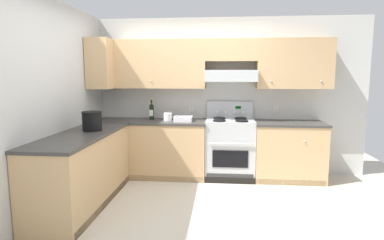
{
  "coord_description": "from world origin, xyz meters",
  "views": [
    {
      "loc": [
        0.47,
        -3.71,
        1.62
      ],
      "look_at": [
        0.07,
        0.7,
        1.0
      ],
      "focal_mm": 29.73,
      "sensor_mm": 36.0,
      "label": 1
    }
  ],
  "objects": [
    {
      "name": "stove",
      "position": [
        0.62,
        1.25,
        0.48
      ],
      "size": [
        0.76,
        0.62,
        1.2
      ],
      "color": "#B7BABC",
      "rests_on": "ground_plane"
    },
    {
      "name": "counter_back_run",
      "position": [
        0.16,
        1.24,
        0.45
      ],
      "size": [
        3.6,
        0.65,
        0.91
      ],
      "color": "tan",
      "rests_on": "ground_plane"
    },
    {
      "name": "ground_plane",
      "position": [
        0.0,
        0.0,
        0.0
      ],
      "size": [
        7.04,
        7.04,
        0.0
      ],
      "primitive_type": "plane",
      "color": "beige"
    },
    {
      "name": "paper_towel_roll",
      "position": [
        -0.38,
        1.27,
        0.97
      ],
      "size": [
        0.13,
        0.13,
        0.12
      ],
      "color": "white",
      "rests_on": "counter_back_run"
    },
    {
      "name": "wall_left",
      "position": [
        -1.59,
        0.23,
        1.34
      ],
      "size": [
        0.47,
        4.0,
        2.55
      ],
      "color": "silver",
      "rests_on": "ground_plane"
    },
    {
      "name": "bowl",
      "position": [
        -0.12,
        1.19,
        0.94
      ],
      "size": [
        0.28,
        0.24,
        0.07
      ],
      "color": "silver",
      "rests_on": "counter_back_run"
    },
    {
      "name": "bucket",
      "position": [
        -1.19,
        0.22,
        1.04
      ],
      "size": [
        0.26,
        0.26,
        0.25
      ],
      "color": "black",
      "rests_on": "counter_left_run"
    },
    {
      "name": "wall_back",
      "position": [
        0.41,
        1.53,
        1.48
      ],
      "size": [
        4.68,
        0.57,
        2.55
      ],
      "color": "silver",
      "rests_on": "ground_plane"
    },
    {
      "name": "counter_left_run",
      "position": [
        -1.24,
        -0.0,
        0.45
      ],
      "size": [
        0.63,
        1.91,
        0.91
      ],
      "color": "tan",
      "rests_on": "ground_plane"
    },
    {
      "name": "wine_bottle",
      "position": [
        -0.66,
        1.35,
        1.05
      ],
      "size": [
        0.08,
        0.08,
        0.35
      ],
      "color": "black",
      "rests_on": "counter_back_run"
    }
  ]
}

